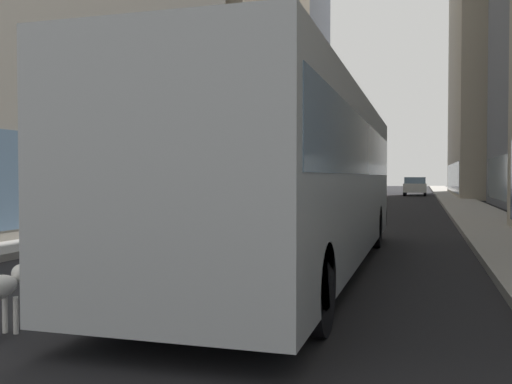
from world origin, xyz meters
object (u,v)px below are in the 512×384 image
at_px(car_red_coupe, 370,186).
at_px(car_silver_sedan, 270,197).
at_px(dalmatian_dog, 0,288).
at_px(car_white_van, 415,186).
at_px(car_grey_wagon, 302,192).
at_px(transit_bus, 296,171).

relative_size(car_red_coupe, car_silver_sedan, 0.86).
bearing_deg(car_silver_sedan, dalmatian_dog, -83.81).
distance_m(car_red_coupe, car_white_van, 4.17).
relative_size(car_red_coupe, dalmatian_dog, 4.24).
bearing_deg(car_grey_wagon, dalmatian_dog, -85.44).
bearing_deg(car_grey_wagon, car_red_coupe, 85.98).
bearing_deg(car_red_coupe, car_grey_wagon, -94.02).
bearing_deg(car_white_van, car_grey_wagon, -104.53).
bearing_deg(transit_bus, car_silver_sedan, 107.00).
bearing_deg(transit_bus, car_red_coupe, 93.24).
xyz_separation_m(car_grey_wagon, dalmatian_dog, (1.98, -24.76, -0.31)).
distance_m(transit_bus, car_silver_sedan, 13.71).
xyz_separation_m(car_red_coupe, car_silver_sedan, (-1.60, -29.32, 0.00)).
relative_size(car_grey_wagon, car_silver_sedan, 0.98).
xyz_separation_m(transit_bus, car_red_coupe, (-2.40, 42.41, -0.96)).
relative_size(transit_bus, car_silver_sedan, 2.45).
bearing_deg(car_white_van, car_red_coupe, 163.53).
height_order(car_red_coupe, dalmatian_dog, car_red_coupe).
bearing_deg(car_red_coupe, dalmatian_dog, -89.55).
height_order(car_red_coupe, car_grey_wagon, same).
height_order(car_red_coupe, car_silver_sedan, same).
distance_m(car_grey_wagon, car_white_van, 22.32).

